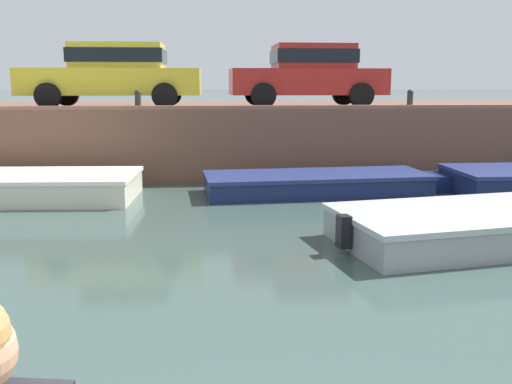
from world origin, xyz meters
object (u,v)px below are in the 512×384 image
object	(u,v)px
boat_moored_central_navy	(326,183)
car_centre_red	(309,73)
car_left_inner_yellow	(115,72)
mooring_bollard_east	(410,98)
mooring_bollard_mid	(138,99)

from	to	relation	value
boat_moored_central_navy	car_centre_red	world-z (taller)	car_centre_red
car_left_inner_yellow	mooring_bollard_east	distance (m)	7.22
boat_moored_central_navy	car_centre_red	distance (m)	3.66
boat_moored_central_navy	mooring_bollard_east	distance (m)	3.36
car_left_inner_yellow	car_centre_red	xyz separation A→B (m)	(4.84, 0.00, -0.00)
boat_moored_central_navy	mooring_bollard_east	size ratio (longest dim) A/B	12.75
boat_moored_central_navy	mooring_bollard_east	bearing A→B (deg)	35.86
car_centre_red	boat_moored_central_navy	bearing A→B (deg)	-91.23
car_left_inner_yellow	car_centre_red	distance (m)	4.84
car_centre_red	car_left_inner_yellow	bearing A→B (deg)	-179.98
car_left_inner_yellow	car_centre_red	bearing A→B (deg)	0.02
boat_moored_central_navy	car_left_inner_yellow	world-z (taller)	car_left_inner_yellow
mooring_bollard_mid	boat_moored_central_navy	bearing A→B (deg)	-22.31
car_left_inner_yellow	mooring_bollard_mid	size ratio (longest dim) A/B	9.74
car_centre_red	mooring_bollard_east	bearing A→B (deg)	-26.35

